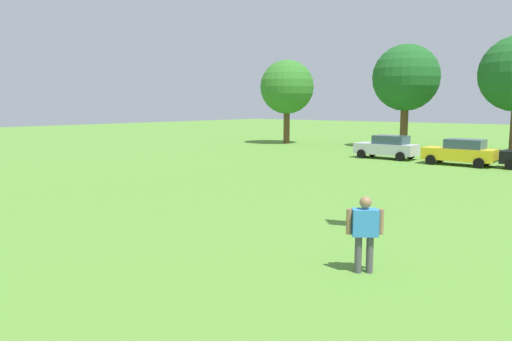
{
  "coord_description": "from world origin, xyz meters",
  "views": [
    {
      "loc": [
        8.05,
        3.08,
        3.8
      ],
      "look_at": [
        1.88,
        10.6,
        2.48
      ],
      "focal_mm": 33.82,
      "sensor_mm": 36.0,
      "label": 1
    }
  ],
  "objects_px": {
    "parked_car_yellow_1": "(460,152)",
    "parked_car_silver_0": "(387,147)",
    "tree_center": "(406,78)",
    "adult_bystander": "(365,228)",
    "tree_far_left": "(287,87)"
  },
  "relations": [
    {
      "from": "tree_center",
      "to": "parked_car_yellow_1",
      "type": "bearing_deg",
      "value": -52.14
    },
    {
      "from": "parked_car_yellow_1",
      "to": "tree_far_left",
      "type": "distance_m",
      "value": 20.95
    },
    {
      "from": "tree_center",
      "to": "parked_car_silver_0",
      "type": "bearing_deg",
      "value": -73.82
    },
    {
      "from": "adult_bystander",
      "to": "parked_car_silver_0",
      "type": "xyz_separation_m",
      "value": [
        -9.74,
        22.81,
        -0.2
      ]
    },
    {
      "from": "parked_car_yellow_1",
      "to": "tree_center",
      "type": "height_order",
      "value": "tree_center"
    },
    {
      "from": "parked_car_silver_0",
      "to": "tree_center",
      "type": "xyz_separation_m",
      "value": [
        -2.82,
        9.73,
        5.37
      ]
    },
    {
      "from": "adult_bystander",
      "to": "parked_car_yellow_1",
      "type": "xyz_separation_m",
      "value": [
        -4.5,
        22.16,
        -0.2
      ]
    },
    {
      "from": "parked_car_yellow_1",
      "to": "parked_car_silver_0",
      "type": "bearing_deg",
      "value": -7.03
    },
    {
      "from": "adult_bystander",
      "to": "tree_center",
      "type": "height_order",
      "value": "tree_center"
    },
    {
      "from": "adult_bystander",
      "to": "parked_car_yellow_1",
      "type": "height_order",
      "value": "adult_bystander"
    },
    {
      "from": "adult_bystander",
      "to": "tree_far_left",
      "type": "height_order",
      "value": "tree_far_left"
    },
    {
      "from": "adult_bystander",
      "to": "tree_far_left",
      "type": "relative_size",
      "value": 0.21
    },
    {
      "from": "parked_car_silver_0",
      "to": "parked_car_yellow_1",
      "type": "relative_size",
      "value": 1.0
    },
    {
      "from": "adult_bystander",
      "to": "parked_car_silver_0",
      "type": "relative_size",
      "value": 0.41
    },
    {
      "from": "parked_car_silver_0",
      "to": "tree_far_left",
      "type": "distance_m",
      "value": 16.05
    }
  ]
}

